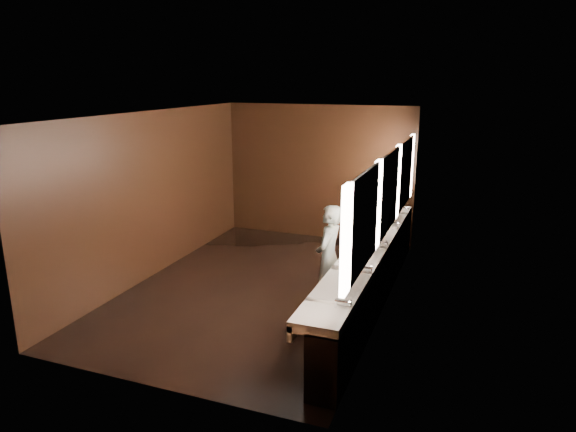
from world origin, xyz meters
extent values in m
plane|color=black|center=(0.00, 0.00, 0.00)|extent=(6.00, 6.00, 0.00)
cube|color=#2D2D2B|center=(0.00, 0.00, 2.80)|extent=(4.00, 6.00, 0.02)
cube|color=black|center=(0.00, 3.00, 1.40)|extent=(4.00, 0.02, 2.80)
cube|color=black|center=(0.00, -3.00, 1.40)|extent=(4.00, 0.02, 2.80)
cube|color=black|center=(-2.00, 0.00, 1.40)|extent=(0.02, 6.00, 2.80)
cube|color=black|center=(2.00, 0.00, 1.40)|extent=(0.02, 6.00, 2.80)
cube|color=black|center=(1.82, 0.00, 0.40)|extent=(0.36, 5.40, 0.81)
cube|color=white|center=(1.73, 0.00, 0.85)|extent=(0.55, 5.40, 0.12)
cube|color=white|center=(1.48, 0.00, 0.77)|extent=(0.06, 5.40, 0.18)
cylinder|color=silver|center=(1.91, -2.20, 0.99)|extent=(0.18, 0.04, 0.04)
cylinder|color=silver|center=(1.91, -1.10, 0.99)|extent=(0.18, 0.04, 0.04)
cylinder|color=silver|center=(1.91, 0.00, 0.99)|extent=(0.18, 0.04, 0.04)
cylinder|color=silver|center=(1.91, 1.10, 0.99)|extent=(0.18, 0.04, 0.04)
cylinder|color=silver|center=(1.91, 2.20, 0.99)|extent=(0.18, 0.04, 0.04)
cube|color=#FFE3CE|center=(1.97, -2.40, 1.75)|extent=(0.06, 0.22, 1.15)
cube|color=white|center=(1.99, -1.60, 1.75)|extent=(0.03, 1.32, 1.15)
cube|color=#FFE3CE|center=(1.97, -0.80, 1.75)|extent=(0.06, 0.23, 1.15)
cube|color=white|center=(1.99, 0.00, 1.75)|extent=(0.03, 1.32, 1.15)
cube|color=#FFE3CE|center=(1.97, 0.80, 1.75)|extent=(0.06, 0.23, 1.15)
cube|color=white|center=(1.99, 1.60, 1.75)|extent=(0.03, 1.32, 1.15)
cube|color=#FFE3CE|center=(1.97, 2.40, 1.75)|extent=(0.06, 0.22, 1.15)
imported|color=#7FAABD|center=(1.22, -0.36, 0.79)|extent=(0.42, 0.60, 1.58)
cylinder|color=black|center=(1.58, -0.56, 0.26)|extent=(0.44, 0.44, 0.52)
camera|label=1|loc=(3.14, -7.16, 3.32)|focal=32.00mm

